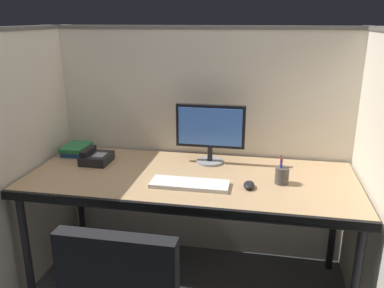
% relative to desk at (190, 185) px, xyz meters
% --- Properties ---
extents(cubicle_partition_rear, '(2.21, 0.06, 1.57)m').
position_rel_desk_xyz_m(cubicle_partition_rear, '(0.00, 0.46, 0.10)').
color(cubicle_partition_rear, beige).
rests_on(cubicle_partition_rear, ground).
extents(cubicle_partition_left, '(0.06, 1.41, 1.57)m').
position_rel_desk_xyz_m(cubicle_partition_left, '(-0.99, -0.09, 0.10)').
color(cubicle_partition_left, beige).
rests_on(cubicle_partition_left, ground).
extents(cubicle_partition_right, '(0.06, 1.41, 1.57)m').
position_rel_desk_xyz_m(cubicle_partition_right, '(0.99, -0.09, 0.10)').
color(cubicle_partition_right, beige).
rests_on(cubicle_partition_right, ground).
extents(desk, '(1.90, 0.80, 0.74)m').
position_rel_desk_xyz_m(desk, '(0.00, 0.00, 0.00)').
color(desk, tan).
rests_on(desk, ground).
extents(monitor_center, '(0.43, 0.17, 0.37)m').
position_rel_desk_xyz_m(monitor_center, '(0.08, 0.26, 0.27)').
color(monitor_center, gray).
rests_on(monitor_center, desk).
extents(keyboard_main, '(0.43, 0.15, 0.02)m').
position_rel_desk_xyz_m(keyboard_main, '(0.02, -0.13, 0.06)').
color(keyboard_main, silver).
rests_on(keyboard_main, desk).
extents(computer_mouse, '(0.06, 0.10, 0.04)m').
position_rel_desk_xyz_m(computer_mouse, '(0.34, -0.10, 0.07)').
color(computer_mouse, black).
rests_on(computer_mouse, desk).
extents(pen_cup, '(0.08, 0.08, 0.17)m').
position_rel_desk_xyz_m(pen_cup, '(0.52, 0.00, 0.10)').
color(pen_cup, '#4C4742').
rests_on(pen_cup, desk).
extents(desk_phone, '(0.17, 0.19, 0.09)m').
position_rel_desk_xyz_m(desk_phone, '(-0.63, 0.12, 0.08)').
color(desk_phone, black).
rests_on(desk_phone, desk).
extents(book_stack, '(0.16, 0.22, 0.06)m').
position_rel_desk_xyz_m(book_stack, '(-0.83, 0.27, 0.08)').
color(book_stack, '#1E478C').
rests_on(book_stack, desk).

